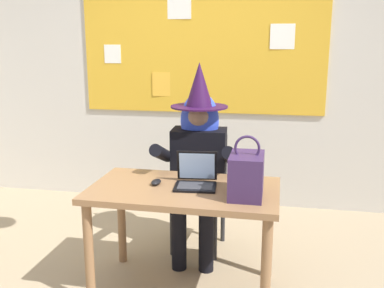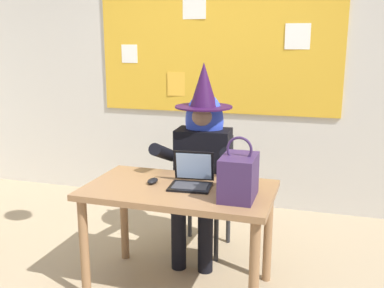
# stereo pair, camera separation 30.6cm
# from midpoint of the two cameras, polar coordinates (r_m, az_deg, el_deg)

# --- Properties ---
(wall_back_bulletin) EXTENTS (6.39, 1.91, 2.81)m
(wall_back_bulletin) POSITION_cam_midpoint_polar(r_m,az_deg,el_deg) (4.40, 5.30, 10.16)
(wall_back_bulletin) COLOR beige
(wall_back_bulletin) RESTS_ON ground
(desk_main) EXTENTS (1.22, 0.71, 0.73)m
(desk_main) POSITION_cam_midpoint_polar(r_m,az_deg,el_deg) (2.86, 1.40, -7.64)
(desk_main) COLOR #8E6642
(desk_main) RESTS_ON ground
(chair_at_desk) EXTENTS (0.44, 0.44, 0.91)m
(chair_at_desk) POSITION_cam_midpoint_polar(r_m,az_deg,el_deg) (3.55, 4.29, -5.35)
(chair_at_desk) COLOR black
(chair_at_desk) RESTS_ON ground
(person_costumed) EXTENTS (0.61, 0.70, 1.49)m
(person_costumed) POSITION_cam_midpoint_polar(r_m,az_deg,el_deg) (3.35, 3.89, -1.18)
(person_costumed) COLOR black
(person_costumed) RESTS_ON ground
(laptop) EXTENTS (0.29, 0.27, 0.22)m
(laptop) POSITION_cam_midpoint_polar(r_m,az_deg,el_deg) (2.84, 3.05, -4.57)
(laptop) COLOR black
(laptop) RESTS_ON desk_main
(computer_mouse) EXTENTS (0.07, 0.11, 0.03)m
(computer_mouse) POSITION_cam_midpoint_polar(r_m,az_deg,el_deg) (2.90, -2.14, -4.87)
(computer_mouse) COLOR black
(computer_mouse) RESTS_ON desk_main
(handbag) EXTENTS (0.20, 0.30, 0.38)m
(handbag) POSITION_cam_midpoint_polar(r_m,az_deg,el_deg) (2.63, 9.45, -4.24)
(handbag) COLOR #38234C
(handbag) RESTS_ON desk_main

